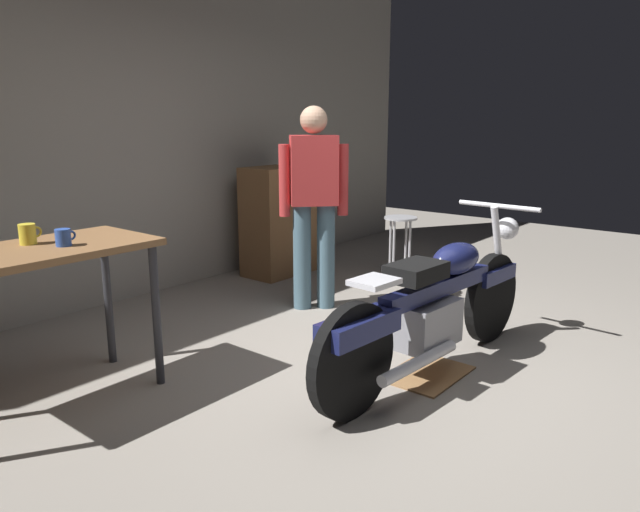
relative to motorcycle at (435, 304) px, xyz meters
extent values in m
plane|color=gray|center=(-0.13, 0.14, -0.45)|extent=(12.00, 12.00, 0.00)
cube|color=gray|center=(-0.13, 2.94, 1.10)|extent=(8.00, 0.12, 3.10)
cube|color=brown|center=(-1.78, 1.46, 0.43)|extent=(1.30, 0.64, 0.04)
cylinder|color=#2D2D33|center=(-1.19, 1.20, -0.02)|extent=(0.05, 0.05, 0.86)
cylinder|color=#2D2D33|center=(-1.19, 1.72, -0.02)|extent=(0.05, 0.05, 0.86)
cylinder|color=black|center=(0.76, -0.04, -0.13)|extent=(0.64, 0.11, 0.64)
cylinder|color=black|center=(-0.79, 0.05, -0.13)|extent=(0.64, 0.11, 0.64)
cube|color=#191E4C|center=(0.76, -0.04, 0.05)|extent=(0.45, 0.17, 0.10)
cube|color=#191E4C|center=(-0.74, 0.05, 0.05)|extent=(0.53, 0.21, 0.12)
cube|color=gray|center=(-0.07, 0.01, -0.11)|extent=(0.45, 0.27, 0.28)
cube|color=#191E4C|center=(0.03, 0.00, 0.10)|extent=(1.10, 0.17, 0.10)
ellipsoid|color=#191E4C|center=(0.23, -0.01, 0.25)|extent=(0.45, 0.25, 0.20)
cube|color=black|center=(-0.22, 0.02, 0.25)|extent=(0.37, 0.26, 0.10)
cube|color=silver|center=(-0.62, 0.04, 0.27)|extent=(0.25, 0.21, 0.03)
cylinder|color=silver|center=(0.82, -0.05, 0.20)|extent=(0.27, 0.07, 0.68)
cylinder|color=silver|center=(0.78, -0.05, 0.53)|extent=(0.07, 0.60, 0.03)
sphere|color=silver|center=(0.94, -0.06, 0.35)|extent=(0.16, 0.16, 0.16)
cylinder|color=silver|center=(-0.37, -0.11, -0.23)|extent=(0.70, 0.11, 0.07)
cylinder|color=#476574|center=(0.62, 1.37, -0.01)|extent=(0.15, 0.15, 0.88)
cylinder|color=#476574|center=(0.48, 1.50, -0.01)|extent=(0.15, 0.15, 0.88)
cube|color=#BF3333|center=(0.55, 1.43, 0.71)|extent=(0.43, 0.42, 0.56)
cylinder|color=#BF3333|center=(0.73, 1.27, 0.63)|extent=(0.09, 0.09, 0.58)
cylinder|color=#BF3333|center=(0.38, 1.60, 0.63)|extent=(0.09, 0.09, 0.58)
sphere|color=tan|center=(0.55, 1.43, 1.11)|extent=(0.22, 0.22, 0.22)
cylinder|color=#B2B2B7|center=(1.73, 1.32, 0.18)|extent=(0.32, 0.32, 0.02)
cylinder|color=#B2B2B7|center=(1.84, 1.32, -0.14)|extent=(0.02, 0.02, 0.62)
cylinder|color=#B2B2B7|center=(1.73, 1.43, -0.14)|extent=(0.02, 0.02, 0.62)
cylinder|color=#B2B2B7|center=(1.62, 1.32, -0.14)|extent=(0.02, 0.02, 0.62)
cylinder|color=#B2B2B7|center=(1.73, 1.21, -0.14)|extent=(0.02, 0.02, 0.62)
cube|color=brown|center=(1.24, 2.44, 0.10)|extent=(0.80, 0.44, 1.10)
sphere|color=tan|center=(1.24, 2.21, 0.40)|extent=(0.04, 0.04, 0.04)
sphere|color=tan|center=(1.24, 2.21, 0.10)|extent=(0.04, 0.04, 0.04)
sphere|color=tan|center=(1.24, 2.21, -0.20)|extent=(0.04, 0.04, 0.04)
cube|color=olive|center=(-0.05, 0.00, -0.44)|extent=(0.56, 0.40, 0.01)
cylinder|color=yellow|center=(-1.72, 1.58, 0.51)|extent=(0.09, 0.09, 0.11)
torus|color=yellow|center=(-1.67, 1.58, 0.51)|extent=(0.06, 0.01, 0.06)
cylinder|color=#2D51AD|center=(-1.62, 1.38, 0.50)|extent=(0.08, 0.08, 0.09)
torus|color=#2D51AD|center=(-1.57, 1.38, 0.50)|extent=(0.05, 0.01, 0.05)
camera|label=1|loc=(-3.18, -1.68, 1.12)|focal=33.45mm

